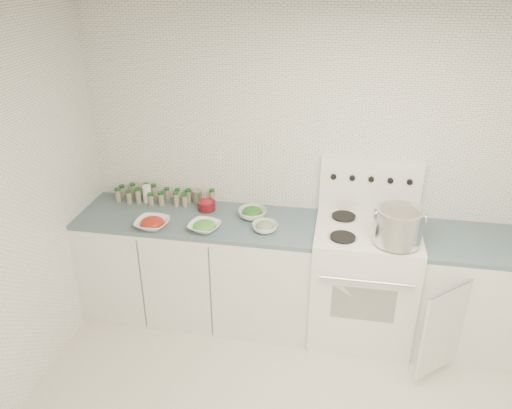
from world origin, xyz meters
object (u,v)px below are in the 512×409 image
object	(u,v)px
bowl_tomato	(152,223)
stock_pot	(398,224)
stove	(362,278)
bowl_snowpea	(204,226)

from	to	relation	value
bowl_tomato	stock_pot	bearing A→B (deg)	0.81
bowl_tomato	stove	bearing A→B (deg)	7.33
bowl_tomato	bowl_snowpea	distance (m)	0.40
stove	bowl_tomato	size ratio (longest dim) A/B	5.27
stove	bowl_tomato	distance (m)	1.66
bowl_snowpea	stock_pot	bearing A→B (deg)	-0.04
bowl_tomato	bowl_snowpea	world-z (taller)	bowl_tomato
stock_pot	bowl_tomato	xyz separation A→B (m)	(-1.77, -0.03, -0.15)
bowl_tomato	bowl_snowpea	xyz separation A→B (m)	(0.39, 0.03, -0.00)
stove	bowl_snowpea	size ratio (longest dim) A/B	5.05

